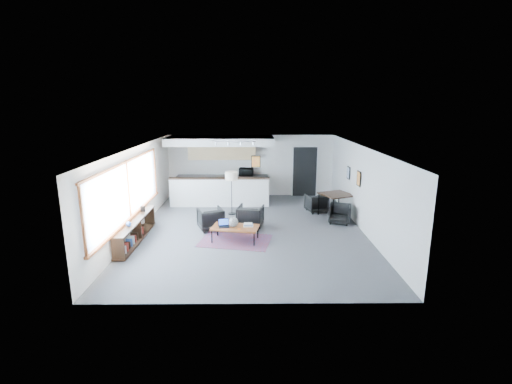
{
  "coord_description": "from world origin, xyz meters",
  "views": [
    {
      "loc": [
        0.09,
        -11.16,
        3.89
      ],
      "look_at": [
        0.18,
        0.4,
        1.12
      ],
      "focal_mm": 26.0,
      "sensor_mm": 36.0,
      "label": 1
    }
  ],
  "objects_px": {
    "dining_chair_near": "(340,214)",
    "dining_chair_far": "(316,204)",
    "coffee_table": "(235,228)",
    "floor_lamp": "(231,177)",
    "book_stack": "(248,225)",
    "armchair_right": "(250,216)",
    "laptop": "(224,224)",
    "ceramic_pot": "(233,222)",
    "microwave": "(246,171)",
    "armchair_left": "(211,218)",
    "dining_table": "(336,196)"
  },
  "relations": [
    {
      "from": "armchair_left",
      "to": "microwave",
      "type": "relative_size",
      "value": 1.31
    },
    {
      "from": "dining_chair_far",
      "to": "microwave",
      "type": "bearing_deg",
      "value": -55.08
    },
    {
      "from": "floor_lamp",
      "to": "dining_chair_near",
      "type": "relative_size",
      "value": 2.59
    },
    {
      "from": "armchair_left",
      "to": "dining_table",
      "type": "xyz_separation_m",
      "value": [
        4.25,
        1.34,
        0.37
      ]
    },
    {
      "from": "ceramic_pot",
      "to": "dining_table",
      "type": "xyz_separation_m",
      "value": [
        3.48,
        2.37,
        0.18
      ]
    },
    {
      "from": "coffee_table",
      "to": "dining_chair_near",
      "type": "distance_m",
      "value": 3.77
    },
    {
      "from": "floor_lamp",
      "to": "microwave",
      "type": "relative_size",
      "value": 2.67
    },
    {
      "from": "book_stack",
      "to": "armchair_left",
      "type": "height_order",
      "value": "armchair_left"
    },
    {
      "from": "laptop",
      "to": "ceramic_pot",
      "type": "distance_m",
      "value": 0.3
    },
    {
      "from": "laptop",
      "to": "armchair_right",
      "type": "height_order",
      "value": "armchair_right"
    },
    {
      "from": "coffee_table",
      "to": "dining_table",
      "type": "relative_size",
      "value": 1.12
    },
    {
      "from": "coffee_table",
      "to": "dining_chair_far",
      "type": "bearing_deg",
      "value": 56.51
    },
    {
      "from": "armchair_right",
      "to": "floor_lamp",
      "type": "bearing_deg",
      "value": -54.69
    },
    {
      "from": "coffee_table",
      "to": "book_stack",
      "type": "distance_m",
      "value": 0.39
    },
    {
      "from": "dining_table",
      "to": "microwave",
      "type": "relative_size",
      "value": 2.21
    },
    {
      "from": "armchair_left",
      "to": "dining_chair_far",
      "type": "height_order",
      "value": "armchair_left"
    },
    {
      "from": "coffee_table",
      "to": "book_stack",
      "type": "relative_size",
      "value": 5.08
    },
    {
      "from": "microwave",
      "to": "coffee_table",
      "type": "bearing_deg",
      "value": -87.43
    },
    {
      "from": "coffee_table",
      "to": "armchair_left",
      "type": "relative_size",
      "value": 1.89
    },
    {
      "from": "coffee_table",
      "to": "floor_lamp",
      "type": "distance_m",
      "value": 2.85
    },
    {
      "from": "dining_chair_near",
      "to": "dining_chair_far",
      "type": "relative_size",
      "value": 0.97
    },
    {
      "from": "coffee_table",
      "to": "laptop",
      "type": "height_order",
      "value": "laptop"
    },
    {
      "from": "armchair_right",
      "to": "dining_chair_near",
      "type": "height_order",
      "value": "armchair_right"
    },
    {
      "from": "book_stack",
      "to": "armchair_right",
      "type": "bearing_deg",
      "value": 87.23
    },
    {
      "from": "laptop",
      "to": "microwave",
      "type": "height_order",
      "value": "microwave"
    },
    {
      "from": "book_stack",
      "to": "armchair_right",
      "type": "height_order",
      "value": "armchair_right"
    },
    {
      "from": "book_stack",
      "to": "dining_chair_far",
      "type": "height_order",
      "value": "dining_chair_far"
    },
    {
      "from": "laptop",
      "to": "armchair_right",
      "type": "distance_m",
      "value": 1.38
    },
    {
      "from": "microwave",
      "to": "armchair_left",
      "type": "bearing_deg",
      "value": -99.13
    },
    {
      "from": "book_stack",
      "to": "microwave",
      "type": "height_order",
      "value": "microwave"
    },
    {
      "from": "ceramic_pot",
      "to": "microwave",
      "type": "xyz_separation_m",
      "value": [
        0.28,
        5.18,
        0.55
      ]
    },
    {
      "from": "dining_chair_far",
      "to": "microwave",
      "type": "height_order",
      "value": "microwave"
    },
    {
      "from": "dining_chair_near",
      "to": "dining_table",
      "type": "bearing_deg",
      "value": 105.58
    },
    {
      "from": "armchair_left",
      "to": "floor_lamp",
      "type": "bearing_deg",
      "value": -129.73
    },
    {
      "from": "floor_lamp",
      "to": "dining_table",
      "type": "relative_size",
      "value": 1.21
    },
    {
      "from": "coffee_table",
      "to": "armchair_right",
      "type": "height_order",
      "value": "armchair_right"
    },
    {
      "from": "floor_lamp",
      "to": "dining_chair_far",
      "type": "bearing_deg",
      "value": 5.03
    },
    {
      "from": "floor_lamp",
      "to": "dining_chair_near",
      "type": "xyz_separation_m",
      "value": [
        3.65,
        -1.05,
        -1.05
      ]
    },
    {
      "from": "laptop",
      "to": "ceramic_pot",
      "type": "bearing_deg",
      "value": -17.18
    },
    {
      "from": "armchair_right",
      "to": "laptop",
      "type": "bearing_deg",
      "value": 67.41
    },
    {
      "from": "armchair_right",
      "to": "dining_chair_far",
      "type": "xyz_separation_m",
      "value": [
        2.41,
        1.78,
        -0.09
      ]
    },
    {
      "from": "book_stack",
      "to": "armchair_right",
      "type": "xyz_separation_m",
      "value": [
        0.06,
        1.14,
        -0.08
      ]
    },
    {
      "from": "laptop",
      "to": "dining_chair_far",
      "type": "relative_size",
      "value": 0.55
    },
    {
      "from": "coffee_table",
      "to": "floor_lamp",
      "type": "xyz_separation_m",
      "value": [
        -0.24,
        2.68,
        0.95
      ]
    },
    {
      "from": "floor_lamp",
      "to": "armchair_left",
      "type": "bearing_deg",
      "value": -109.2
    },
    {
      "from": "laptop",
      "to": "armchair_right",
      "type": "xyz_separation_m",
      "value": [
        0.76,
        1.15,
        -0.1
      ]
    },
    {
      "from": "coffee_table",
      "to": "ceramic_pot",
      "type": "relative_size",
      "value": 5.15
    },
    {
      "from": "ceramic_pot",
      "to": "book_stack",
      "type": "xyz_separation_m",
      "value": [
        0.43,
        0.04,
        -0.1
      ]
    },
    {
      "from": "laptop",
      "to": "book_stack",
      "type": "bearing_deg",
      "value": -9.33
    },
    {
      "from": "laptop",
      "to": "microwave",
      "type": "relative_size",
      "value": 0.58
    }
  ]
}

